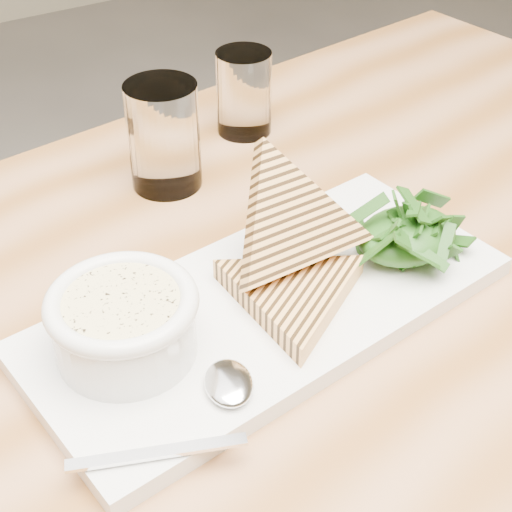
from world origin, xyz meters
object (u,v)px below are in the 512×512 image
table_top (332,306)px  platter (269,307)px  glass_far (244,93)px  soup_bowl (125,331)px  glass_near (164,136)px

table_top → platter: size_ratio=2.88×
table_top → glass_far: glass_far is taller
platter → soup_bowl: 0.13m
table_top → platter: platter is taller
platter → glass_near: glass_near is taller
platter → glass_near: 0.24m
soup_bowl → glass_near: glass_near is taller
platter → table_top: bearing=-2.9°
table_top → platter: bearing=177.1°
soup_bowl → glass_near: 0.27m
platter → soup_bowl: size_ratio=3.80×
platter → glass_far: 0.33m
table_top → glass_near: size_ratio=10.50×
table_top → glass_near: bearing=100.7°
platter → glass_near: size_ratio=3.65×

